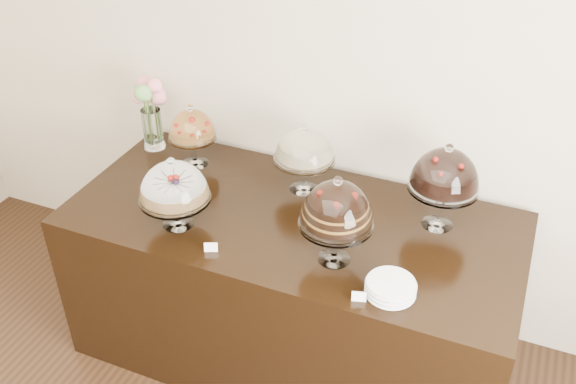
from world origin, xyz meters
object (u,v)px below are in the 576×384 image
at_px(cake_stand_sugar_sponge, 174,185).
at_px(cake_stand_choco_layer, 337,208).
at_px(cake_stand_cheesecake, 305,149).
at_px(flower_vase, 150,107).
at_px(cake_stand_fruit_tart, 192,127).
at_px(display_counter, 292,287).
at_px(cake_stand_dark_choco, 445,173).
at_px(plate_stack, 391,288).

xyz_separation_m(cake_stand_sugar_sponge, cake_stand_choco_layer, (0.77, 0.04, 0.06)).
distance_m(cake_stand_cheesecake, flower_vase, 0.95).
bearing_deg(cake_stand_cheesecake, cake_stand_fruit_tart, 179.99).
bearing_deg(display_counter, cake_stand_sugar_sponge, -152.12).
distance_m(cake_stand_choco_layer, cake_stand_dark_choco, 0.57).
xyz_separation_m(display_counter, cake_stand_dark_choco, (0.66, 0.22, 0.74)).
relative_size(cake_stand_fruit_tart, flower_vase, 0.83).
height_order(display_counter, flower_vase, flower_vase).
xyz_separation_m(cake_stand_sugar_sponge, flower_vase, (-0.50, 0.59, 0.02)).
bearing_deg(flower_vase, cake_stand_dark_choco, -4.06).
xyz_separation_m(cake_stand_choco_layer, cake_stand_cheesecake, (-0.33, 0.47, -0.04)).
xyz_separation_m(cake_stand_fruit_tart, flower_vase, (-0.30, 0.08, 0.02)).
height_order(cake_stand_fruit_tart, flower_vase, flower_vase).
height_order(cake_stand_choco_layer, cake_stand_cheesecake, cake_stand_choco_layer).
bearing_deg(cake_stand_fruit_tart, flower_vase, 166.04).
bearing_deg(cake_stand_sugar_sponge, flower_vase, 130.46).
xyz_separation_m(cake_stand_dark_choco, cake_stand_fruit_tart, (-1.34, 0.04, -0.07)).
bearing_deg(cake_stand_dark_choco, flower_vase, 175.94).
distance_m(cake_stand_cheesecake, cake_stand_dark_choco, 0.70).
distance_m(cake_stand_cheesecake, cake_stand_fruit_tart, 0.64).
xyz_separation_m(cake_stand_sugar_sponge, cake_stand_cheesecake, (0.44, 0.51, 0.02)).
height_order(cake_stand_choco_layer, cake_stand_fruit_tart, cake_stand_choco_layer).
bearing_deg(cake_stand_sugar_sponge, cake_stand_choco_layer, 3.18).
xyz_separation_m(display_counter, plate_stack, (0.58, -0.33, 0.48)).
bearing_deg(cake_stand_choco_layer, cake_stand_dark_choco, 49.36).
bearing_deg(cake_stand_dark_choco, plate_stack, -98.32).
xyz_separation_m(cake_stand_cheesecake, cake_stand_fruit_tart, (-0.64, 0.00, -0.02)).
height_order(cake_stand_sugar_sponge, cake_stand_cheesecake, cake_stand_cheesecake).
height_order(display_counter, plate_stack, plate_stack).
bearing_deg(cake_stand_sugar_sponge, cake_stand_cheesecake, 49.28).
bearing_deg(cake_stand_dark_choco, cake_stand_fruit_tart, 178.24).
height_order(cake_stand_cheesecake, cake_stand_dark_choco, cake_stand_dark_choco).
xyz_separation_m(cake_stand_choco_layer, plate_stack, (0.29, -0.12, -0.25)).
bearing_deg(plate_stack, cake_stand_dark_choco, 81.68).
bearing_deg(display_counter, cake_stand_cheesecake, 98.83).
xyz_separation_m(cake_stand_dark_choco, plate_stack, (-0.08, -0.55, -0.26)).
height_order(cake_stand_choco_layer, plate_stack, cake_stand_choco_layer).
height_order(flower_vase, plate_stack, flower_vase).
bearing_deg(plate_stack, cake_stand_sugar_sponge, 175.78).
height_order(cake_stand_cheesecake, plate_stack, cake_stand_cheesecake).
xyz_separation_m(display_counter, cake_stand_fruit_tart, (-0.68, 0.26, 0.67)).
distance_m(cake_stand_fruit_tart, flower_vase, 0.31).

